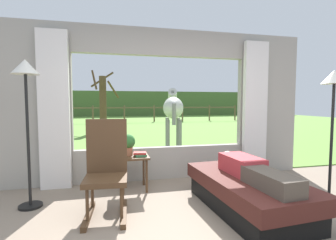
% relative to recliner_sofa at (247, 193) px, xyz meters
% --- Properties ---
extents(back_wall_with_window, '(5.20, 0.12, 2.55)m').
position_rel_recliner_sofa_xyz_m(back_wall_with_window, '(-0.75, 1.51, 1.03)').
color(back_wall_with_window, '#9E998E').
rests_on(back_wall_with_window, ground_plane).
extents(curtain_panel_left, '(0.44, 0.10, 2.40)m').
position_rel_recliner_sofa_xyz_m(curtain_panel_left, '(-2.44, 1.37, 0.98)').
color(curtain_panel_left, silver).
rests_on(curtain_panel_left, ground_plane).
extents(curtain_panel_right, '(0.44, 0.10, 2.40)m').
position_rel_recliner_sofa_xyz_m(curtain_panel_right, '(0.94, 1.37, 0.98)').
color(curtain_panel_right, silver).
rests_on(curtain_panel_right, ground_plane).
extents(outdoor_pasture_lawn, '(36.00, 21.68, 0.02)m').
position_rel_recliner_sofa_xyz_m(outdoor_pasture_lawn, '(-0.75, 12.41, -0.21)').
color(outdoor_pasture_lawn, olive).
rests_on(outdoor_pasture_lawn, ground_plane).
extents(distant_hill_ridge, '(36.00, 2.00, 2.40)m').
position_rel_recliner_sofa_xyz_m(distant_hill_ridge, '(-0.75, 22.25, 0.98)').
color(distant_hill_ridge, '#466031').
rests_on(distant_hill_ridge, ground_plane).
extents(recliner_sofa, '(1.02, 1.76, 0.42)m').
position_rel_recliner_sofa_xyz_m(recliner_sofa, '(0.00, 0.00, 0.00)').
color(recliner_sofa, black).
rests_on(recliner_sofa, ground_plane).
extents(reclining_person, '(0.38, 1.44, 0.22)m').
position_rel_recliner_sofa_xyz_m(reclining_person, '(0.00, -0.05, 0.30)').
color(reclining_person, '#B23338').
rests_on(reclining_person, recliner_sofa).
extents(rocking_chair, '(0.51, 0.71, 1.12)m').
position_rel_recliner_sofa_xyz_m(rocking_chair, '(-1.67, 0.31, 0.33)').
color(rocking_chair, '#4C331E').
rests_on(rocking_chair, ground_plane).
extents(side_table, '(0.44, 0.44, 0.52)m').
position_rel_recliner_sofa_xyz_m(side_table, '(-1.28, 1.04, 0.21)').
color(side_table, '#4C331E').
rests_on(side_table, ground_plane).
extents(potted_plant, '(0.22, 0.22, 0.32)m').
position_rel_recliner_sofa_xyz_m(potted_plant, '(-1.36, 1.10, 0.48)').
color(potted_plant, '#9E6042').
rests_on(potted_plant, side_table).
extents(book_stack, '(0.20, 0.17, 0.06)m').
position_rel_recliner_sofa_xyz_m(book_stack, '(-1.19, 0.98, 0.33)').
color(book_stack, '#337247').
rests_on(book_stack, side_table).
extents(floor_lamp_left, '(0.32, 0.32, 1.84)m').
position_rel_recliner_sofa_xyz_m(floor_lamp_left, '(-2.62, 0.70, 1.27)').
color(floor_lamp_left, black).
rests_on(floor_lamp_left, ground_plane).
extents(floor_lamp_right, '(0.32, 0.32, 1.74)m').
position_rel_recliner_sofa_xyz_m(floor_lamp_right, '(1.25, 0.04, 1.19)').
color(floor_lamp_right, black).
rests_on(floor_lamp_right, ground_plane).
extents(horse, '(0.81, 1.82, 1.73)m').
position_rel_recliner_sofa_xyz_m(horse, '(0.10, 4.14, 0.94)').
color(horse, '#B2B2AD').
rests_on(horse, outdoor_pasture_lawn).
extents(pasture_tree, '(1.34, 1.36, 2.81)m').
position_rel_recliner_sofa_xyz_m(pasture_tree, '(-1.97, 9.40, 1.16)').
color(pasture_tree, '#4C3823').
rests_on(pasture_tree, outdoor_pasture_lawn).
extents(pasture_fence_line, '(16.10, 0.10, 1.10)m').
position_rel_recliner_sofa_xyz_m(pasture_fence_line, '(-0.75, 13.98, 0.53)').
color(pasture_fence_line, brown).
rests_on(pasture_fence_line, outdoor_pasture_lawn).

